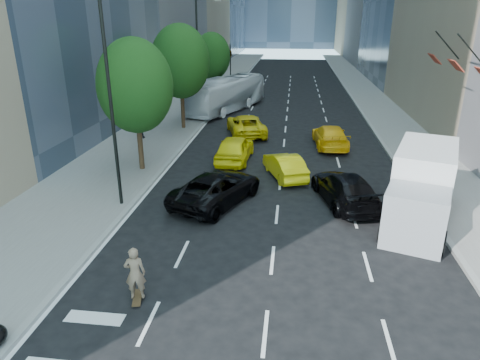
# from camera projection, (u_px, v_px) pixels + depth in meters

# --- Properties ---
(ground) EXTENTS (160.00, 160.00, 0.00)m
(ground) POSITION_uv_depth(u_px,v_px,m) (246.00, 258.00, 16.24)
(ground) COLOR black
(ground) RESTS_ON ground
(sidewalk_left) EXTENTS (6.00, 120.00, 0.15)m
(sidewalk_left) POSITION_uv_depth(u_px,v_px,m) (193.00, 102.00, 45.03)
(sidewalk_left) COLOR slate
(sidewalk_left) RESTS_ON ground
(sidewalk_right) EXTENTS (4.00, 120.00, 0.15)m
(sidewalk_right) POSITION_uv_depth(u_px,v_px,m) (378.00, 107.00, 42.85)
(sidewalk_right) COLOR slate
(sidewalk_right) RESTS_ON ground
(lamp_near) EXTENTS (2.13, 0.22, 10.00)m
(lamp_near) POSITION_uv_depth(u_px,v_px,m) (113.00, 85.00, 18.58)
(lamp_near) COLOR black
(lamp_near) RESTS_ON sidewalk_left
(lamp_far) EXTENTS (2.13, 0.22, 10.00)m
(lamp_far) POSITION_uv_depth(u_px,v_px,m) (200.00, 52.00, 35.25)
(lamp_far) COLOR black
(lamp_far) RESTS_ON sidewalk_left
(tree_near) EXTENTS (4.20, 4.20, 7.46)m
(tree_near) POSITION_uv_depth(u_px,v_px,m) (135.00, 86.00, 23.62)
(tree_near) COLOR black
(tree_near) RESTS_ON sidewalk_left
(tree_mid) EXTENTS (4.50, 4.50, 7.99)m
(tree_mid) POSITION_uv_depth(u_px,v_px,m) (180.00, 62.00, 32.75)
(tree_mid) COLOR black
(tree_mid) RESTS_ON sidewalk_left
(tree_far) EXTENTS (3.90, 3.90, 6.92)m
(tree_far) POSITION_uv_depth(u_px,v_px,m) (212.00, 56.00, 45.04)
(tree_far) COLOR black
(tree_far) RESTS_ON sidewalk_left
(traffic_signal) EXTENTS (2.48, 0.53, 5.20)m
(traffic_signal) POSITION_uv_depth(u_px,v_px,m) (230.00, 54.00, 52.50)
(traffic_signal) COLOR black
(traffic_signal) RESTS_ON sidewalk_left
(facade_flags) EXTENTS (1.85, 13.30, 2.05)m
(facade_flags) POSITION_uv_depth(u_px,v_px,m) (473.00, 66.00, 22.06)
(facade_flags) COLOR black
(facade_flags) RESTS_ON ground
(skateboarder) EXTENTS (0.74, 0.57, 1.81)m
(skateboarder) POSITION_uv_depth(u_px,v_px,m) (135.00, 277.00, 13.51)
(skateboarder) COLOR #77614A
(skateboarder) RESTS_ON ground
(black_sedan_lincoln) EXTENTS (4.53, 6.07, 1.53)m
(black_sedan_lincoln) POSITION_uv_depth(u_px,v_px,m) (217.00, 188.00, 20.83)
(black_sedan_lincoln) COLOR black
(black_sedan_lincoln) RESTS_ON ground
(black_sedan_mercedes) EXTENTS (3.41, 5.65, 1.53)m
(black_sedan_mercedes) POSITION_uv_depth(u_px,v_px,m) (345.00, 188.00, 20.76)
(black_sedan_mercedes) COLOR black
(black_sedan_mercedes) RESTS_ON ground
(taxi_a) EXTENTS (2.19, 4.93, 1.65)m
(taxi_a) POSITION_uv_depth(u_px,v_px,m) (235.00, 148.00, 26.83)
(taxi_a) COLOR yellow
(taxi_a) RESTS_ON ground
(taxi_b) EXTENTS (2.79, 4.39, 1.36)m
(taxi_b) POSITION_uv_depth(u_px,v_px,m) (285.00, 165.00, 24.19)
(taxi_b) COLOR yellow
(taxi_b) RESTS_ON ground
(taxi_c) EXTENTS (3.88, 5.99, 1.53)m
(taxi_c) POSITION_uv_depth(u_px,v_px,m) (246.00, 125.00, 32.87)
(taxi_c) COLOR #DCC10B
(taxi_c) RESTS_ON ground
(taxi_d) EXTENTS (2.47, 5.31, 1.50)m
(taxi_d) POSITION_uv_depth(u_px,v_px,m) (330.00, 136.00, 29.84)
(taxi_d) COLOR yellow
(taxi_d) RESTS_ON ground
(city_bus) EXTENTS (6.41, 11.65, 3.18)m
(city_bus) POSITION_uv_depth(u_px,v_px,m) (227.00, 94.00, 40.89)
(city_bus) COLOR white
(city_bus) RESTS_ON ground
(box_truck) EXTENTS (4.44, 7.08, 3.19)m
(box_truck) POSITION_uv_depth(u_px,v_px,m) (422.00, 186.00, 18.79)
(box_truck) COLOR silver
(box_truck) RESTS_ON ground
(pedestrian_b) EXTENTS (1.01, 0.42, 1.72)m
(pedestrian_b) POSITION_uv_depth(u_px,v_px,m) (141.00, 127.00, 31.26)
(pedestrian_b) COLOR black
(pedestrian_b) RESTS_ON sidewalk_left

